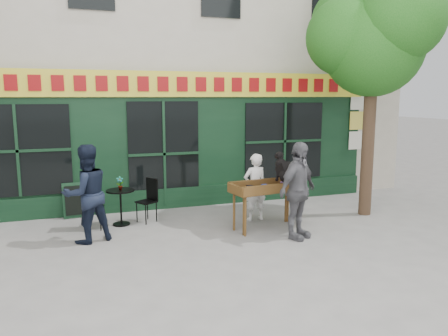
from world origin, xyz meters
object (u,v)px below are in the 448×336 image
Objects in this scene: book_cart_right at (267,190)px; woman at (255,187)px; man_right at (298,191)px; man_left at (86,194)px; bistro_table at (121,200)px; dog at (284,167)px; book_cart_center at (267,189)px.

woman is at bearing 78.55° from book_cart_right.
man_right reaches higher than man_left.
man_right is at bearing -77.69° from book_cart_right.
woman is at bearing -11.17° from bistro_table.
woman is (-0.35, 0.70, -0.55)m from dog.
bistro_table is at bearing 146.66° from book_cart_right.
book_cart_right is at bearing 82.31° from man_right.
man_right is 2.47× the size of bistro_table.
book_cart_right is 0.84× the size of man_right.
dog is 0.38× the size of book_cart_right.
woman is (0.00, 0.65, -0.08)m from book_cart_center.
book_cart_right is at bearing -23.85° from bistro_table.
dog is 0.32× the size of man_left.
book_cart_right is (-0.37, 0.01, -0.47)m from dog.
man_left is (-3.52, 0.35, 0.10)m from book_cart_right.
man_right reaches higher than book_cart_right.
man_right is (-0.07, -0.74, -0.35)m from dog.
book_cart_center is at bearing 47.42° from book_cart_right.
book_cart_center is 0.59m from dog.
man_right is at bearing -76.07° from book_cart_center.
book_cart_center is 0.65m from woman.
book_cart_right is 2.08× the size of bistro_table.
book_cart_center is 0.84m from man_right.
book_cart_center is 0.84× the size of man_left.
bistro_table is 0.41× the size of man_left.
woman is 1.95× the size of bistro_table.
man_left is at bearing 134.48° from man_right.
dog is at bearing 153.83° from man_left.
man_right reaches higher than woman.
dog is 3.93m from man_left.
dog reaches higher than bistro_table.
man_left reaches higher than woman.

